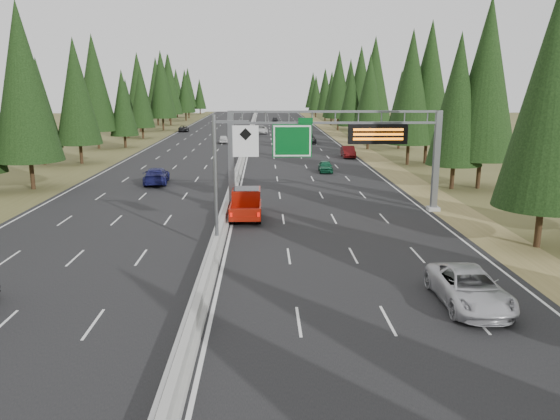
{
  "coord_description": "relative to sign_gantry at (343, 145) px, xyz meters",
  "views": [
    {
      "loc": [
        2.83,
        -6.64,
        9.66
      ],
      "look_at": [
        3.63,
        20.0,
        3.61
      ],
      "focal_mm": 35.0,
      "sensor_mm": 36.0,
      "label": 1
    }
  ],
  "objects": [
    {
      "name": "road",
      "position": [
        -8.92,
        45.12,
        -5.23
      ],
      "size": [
        32.0,
        260.0,
        0.08
      ],
      "primitive_type": "cube",
      "color": "black",
      "rests_on": "ground"
    },
    {
      "name": "shoulder_right",
      "position": [
        8.88,
        45.12,
        -5.24
      ],
      "size": [
        3.6,
        260.0,
        0.06
      ],
      "primitive_type": "cube",
      "color": "olive",
      "rests_on": "ground"
    },
    {
      "name": "shoulder_left",
      "position": [
        -26.72,
        45.12,
        -5.24
      ],
      "size": [
        3.6,
        260.0,
        0.06
      ],
      "primitive_type": "cube",
      "color": "#484621",
      "rests_on": "ground"
    },
    {
      "name": "median_barrier",
      "position": [
        -8.92,
        45.12,
        -4.85
      ],
      "size": [
        0.7,
        260.0,
        0.85
      ],
      "color": "#979691",
      "rests_on": "road"
    },
    {
      "name": "sign_gantry",
      "position": [
        0.0,
        0.0,
        0.0
      ],
      "size": [
        16.75,
        0.98,
        7.8
      ],
      "color": "slate",
      "rests_on": "road"
    },
    {
      "name": "hov_sign_pole",
      "position": [
        -8.33,
        -9.92,
        -0.54
      ],
      "size": [
        2.8,
        0.5,
        8.0
      ],
      "color": "slate",
      "rests_on": "road"
    },
    {
      "name": "tree_row_right",
      "position": [
        13.21,
        33.89,
        4.05
      ],
      "size": [
        11.38,
        240.32,
        18.85
      ],
      "color": "black",
      "rests_on": "ground"
    },
    {
      "name": "tree_row_left",
      "position": [
        -30.79,
        46.94,
        3.67
      ],
      "size": [
        11.06,
        239.46,
        18.54
      ],
      "color": "black",
      "rests_on": "ground"
    },
    {
      "name": "silver_minivan",
      "position": [
        3.06,
        -18.84,
        -4.39
      ],
      "size": [
        2.7,
        5.78,
        1.6
      ],
      "primitive_type": "imported",
      "rotation": [
        0.0,
        0.0,
        -0.01
      ],
      "color": "#BCBCC1",
      "rests_on": "road"
    },
    {
      "name": "red_pickup",
      "position": [
        -7.42,
        -1.31,
        -4.06
      ],
      "size": [
        2.23,
        6.24,
        2.03
      ],
      "color": "black",
      "rests_on": "road"
    },
    {
      "name": "car_ahead_green",
      "position": [
        0.99,
        20.16,
        -4.54
      ],
      "size": [
        1.68,
        3.86,
        1.29
      ],
      "primitive_type": "imported",
      "rotation": [
        0.0,
        0.0,
        -0.04
      ],
      "color": "#125334",
      "rests_on": "road"
    },
    {
      "name": "car_ahead_dkred",
      "position": [
        5.58,
        33.23,
        -4.42
      ],
      "size": [
        1.75,
        4.73,
        1.54
      ],
      "primitive_type": "imported",
      "rotation": [
        0.0,
        0.0,
        -0.03
      ],
      "color": "#540C0D",
      "rests_on": "road"
    },
    {
      "name": "car_ahead_dkgrey",
      "position": [
        1.68,
        52.74,
        -4.39
      ],
      "size": [
        2.47,
        5.59,
        1.6
      ],
      "primitive_type": "imported",
      "rotation": [
        0.0,
        0.0,
        0.04
      ],
      "color": "black",
      "rests_on": "road"
    },
    {
      "name": "car_ahead_white",
      "position": [
        -6.64,
        72.77,
        -4.39
      ],
      "size": [
        2.88,
        5.86,
        1.6
      ],
      "primitive_type": "imported",
      "rotation": [
        0.0,
        0.0,
        0.04
      ],
      "color": "silver",
      "rests_on": "road"
    },
    {
      "name": "car_ahead_far",
      "position": [
        -2.96,
        108.33,
        -4.49
      ],
      "size": [
        1.7,
        4.14,
        1.4
      ],
      "primitive_type": "imported",
      "rotation": [
        0.0,
        0.0,
        0.01
      ],
      "color": "black",
      "rests_on": "road"
    },
    {
      "name": "car_onc_blue",
      "position": [
        -16.89,
        13.03,
        -4.37
      ],
      "size": [
        2.8,
        5.84,
        1.64
      ],
      "primitive_type": "imported",
      "rotation": [
        0.0,
        0.0,
        3.23
      ],
      "color": "navy",
      "rests_on": "road"
    },
    {
      "name": "car_onc_white",
      "position": [
        -13.02,
        53.16,
        -4.51
      ],
      "size": [
        1.89,
        4.1,
        1.36
      ],
      "primitive_type": "imported",
      "rotation": [
        0.0,
        0.0,
        3.21
      ],
      "color": "silver",
      "rests_on": "road"
    },
    {
      "name": "car_onc_far",
      "position": [
        -23.42,
        78.37,
        -4.55
      ],
      "size": [
        2.54,
        4.8,
        1.29
      ],
      "primitive_type": "imported",
      "rotation": [
        0.0,
        0.0,
        3.23
      ],
      "color": "black",
      "rests_on": "road"
    }
  ]
}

